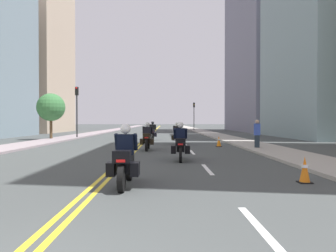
# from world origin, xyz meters

# --- Properties ---
(ground_plane) EXTENTS (264.00, 264.00, 0.00)m
(ground_plane) POSITION_xyz_m (0.00, 48.00, 0.00)
(ground_plane) COLOR #3E4242
(sidewalk_left) EXTENTS (2.53, 144.00, 0.12)m
(sidewalk_left) POSITION_xyz_m (-7.56, 48.00, 0.06)
(sidewalk_left) COLOR gray
(sidewalk_left) RESTS_ON ground
(sidewalk_right) EXTENTS (2.53, 144.00, 0.12)m
(sidewalk_right) POSITION_xyz_m (7.56, 48.00, 0.06)
(sidewalk_right) COLOR #9E9890
(sidewalk_right) RESTS_ON ground
(centreline_yellow_inner) EXTENTS (0.12, 132.00, 0.01)m
(centreline_yellow_inner) POSITION_xyz_m (-0.12, 48.00, 0.00)
(centreline_yellow_inner) COLOR yellow
(centreline_yellow_inner) RESTS_ON ground
(centreline_yellow_outer) EXTENTS (0.12, 132.00, 0.01)m
(centreline_yellow_outer) POSITION_xyz_m (0.12, 48.00, 0.00)
(centreline_yellow_outer) COLOR yellow
(centreline_yellow_outer) RESTS_ON ground
(lane_dashes_white) EXTENTS (0.14, 56.40, 0.01)m
(lane_dashes_white) POSITION_xyz_m (3.15, 29.00, 0.00)
(lane_dashes_white) COLOR silver
(lane_dashes_white) RESTS_ON ground
(building_right_1) EXTENTS (8.00, 14.79, 19.08)m
(building_right_1) POSITION_xyz_m (17.56, 29.26, 9.54)
(building_right_1) COLOR gray
(building_right_1) RESTS_ON ground
(building_left_2) EXTENTS (7.25, 13.20, 31.20)m
(building_left_2) POSITION_xyz_m (-17.19, 45.36, 15.60)
(building_left_2) COLOR tan
(building_left_2) RESTS_ON ground
(building_right_2) EXTENTS (9.50, 21.62, 25.67)m
(building_right_2) POSITION_xyz_m (18.31, 49.20, 12.84)
(building_right_2) COLOR slate
(building_right_2) RESTS_ON ground
(motorcycle_0) EXTENTS (0.76, 2.13, 1.57)m
(motorcycle_0) POSITION_xyz_m (0.72, 5.16, 0.64)
(motorcycle_0) COLOR black
(motorcycle_0) RESTS_ON ground
(motorcycle_1) EXTENTS (0.78, 2.18, 1.61)m
(motorcycle_1) POSITION_xyz_m (2.36, 10.41, 0.66)
(motorcycle_1) COLOR black
(motorcycle_1) RESTS_ON ground
(motorcycle_2) EXTENTS (0.77, 2.22, 1.60)m
(motorcycle_2) POSITION_xyz_m (0.73, 15.11, 0.65)
(motorcycle_2) COLOR black
(motorcycle_2) RESTS_ON ground
(motorcycle_3) EXTENTS (0.78, 2.20, 1.57)m
(motorcycle_3) POSITION_xyz_m (2.59, 19.78, 0.65)
(motorcycle_3) COLOR black
(motorcycle_3) RESTS_ON ground
(motorcycle_4) EXTENTS (0.78, 2.12, 1.64)m
(motorcycle_4) POSITION_xyz_m (0.67, 24.65, 0.67)
(motorcycle_4) COLOR black
(motorcycle_4) RESTS_ON ground
(traffic_cone_0) EXTENTS (0.34, 0.34, 0.70)m
(traffic_cone_0) POSITION_xyz_m (5.40, 5.59, 0.35)
(traffic_cone_0) COLOR black
(traffic_cone_0) RESTS_ON ground
(traffic_cone_1) EXTENTS (0.36, 0.36, 0.70)m
(traffic_cone_1) POSITION_xyz_m (5.20, 17.64, 0.35)
(traffic_cone_1) COLOR black
(traffic_cone_1) RESTS_ON ground
(traffic_light_near) EXTENTS (0.28, 0.38, 4.92)m
(traffic_light_near) POSITION_xyz_m (-6.70, 27.80, 3.40)
(traffic_light_near) COLOR black
(traffic_light_near) RESTS_ON ground
(traffic_light_far) EXTENTS (0.28, 0.38, 4.81)m
(traffic_light_far) POSITION_xyz_m (6.70, 51.15, 3.32)
(traffic_light_far) COLOR black
(traffic_light_far) RESTS_ON ground
(pedestrian_0) EXTENTS (0.40, 0.30, 1.72)m
(pedestrian_0) POSITION_xyz_m (7.04, 15.51, 0.89)
(pedestrian_0) COLOR #212D38
(pedestrian_0) RESTS_ON ground
(street_tree_0) EXTENTS (2.45, 2.45, 4.09)m
(street_tree_0) POSITION_xyz_m (-8.32, 25.39, 2.86)
(street_tree_0) COLOR brown
(street_tree_0) RESTS_ON ground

